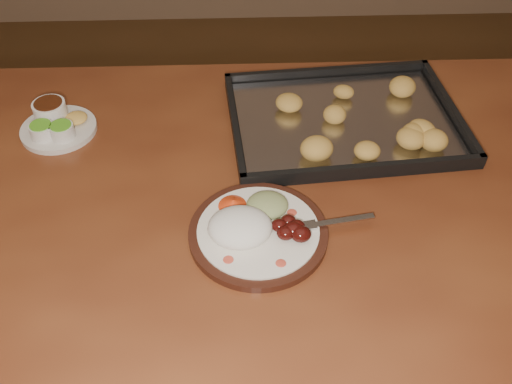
{
  "coord_description": "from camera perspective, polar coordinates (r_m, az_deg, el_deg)",
  "views": [
    {
      "loc": [
        0.04,
        -0.87,
        1.49
      ],
      "look_at": [
        0.06,
        -0.14,
        0.77
      ],
      "focal_mm": 40.0,
      "sensor_mm": 36.0,
      "label": 1
    }
  ],
  "objects": [
    {
      "name": "ground",
      "position": [
        1.72,
        -2.4,
        -15.34
      ],
      "size": [
        4.0,
        4.0,
        0.0
      ],
      "primitive_type": "plane",
      "color": "#55371D",
      "rests_on": "ground"
    },
    {
      "name": "dining_table",
      "position": [
        1.12,
        -3.85,
        -3.99
      ],
      "size": [
        1.5,
        0.9,
        0.75
      ],
      "rotation": [
        0.0,
        0.0,
        -0.0
      ],
      "color": "brown",
      "rests_on": "ground"
    },
    {
      "name": "dinner_plate",
      "position": [
        0.97,
        -0.05,
        -3.61
      ],
      "size": [
        0.32,
        0.24,
        0.05
      ],
      "rotation": [
        0.0,
        0.0,
        0.03
      ],
      "color": "black",
      "rests_on": "dining_table"
    },
    {
      "name": "condiment_saucer",
      "position": [
        1.25,
        -19.4,
        6.49
      ],
      "size": [
        0.15,
        0.15,
        0.05
      ],
      "rotation": [
        0.0,
        0.0,
        0.26
      ],
      "color": "beige",
      "rests_on": "dining_table"
    },
    {
      "name": "baking_tray",
      "position": [
        1.21,
        8.73,
        7.35
      ],
      "size": [
        0.5,
        0.39,
        0.05
      ],
      "rotation": [
        0.0,
        0.0,
        0.08
      ],
      "color": "black",
      "rests_on": "dining_table"
    }
  ]
}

